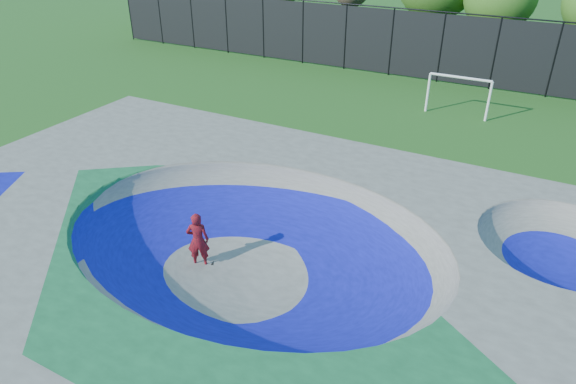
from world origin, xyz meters
The scene contains 6 objects.
ground centered at (0.00, 0.00, 0.00)m, with size 120.00×120.00×0.00m, color #1E5317.
skate_deck centered at (0.00, 0.00, 0.75)m, with size 22.00×14.00×1.50m, color gray.
skater centered at (-1.61, -0.33, 0.87)m, with size 0.64×0.42×1.74m, color red.
skateboard centered at (-1.61, -0.33, 0.03)m, with size 0.78×0.22×0.05m, color black.
soccer_goal centered at (2.24, 15.65, 1.40)m, with size 3.06×0.12×2.02m.
fence centered at (0.00, 21.00, 2.10)m, with size 48.09×0.09×4.04m.
Camera 1 is at (6.34, -9.77, 9.13)m, focal length 32.00 mm.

